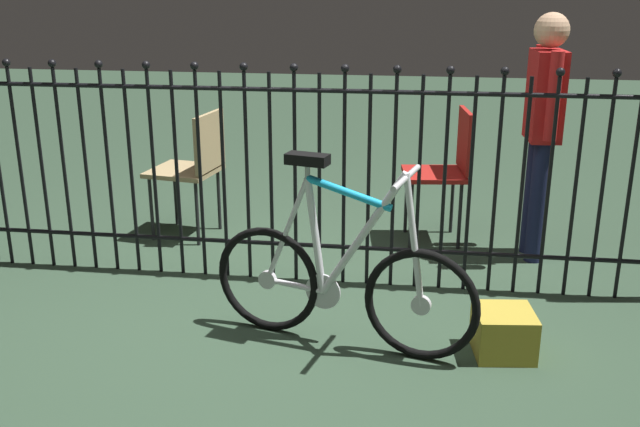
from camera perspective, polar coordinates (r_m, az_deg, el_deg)
ground_plane at (r=3.80m, az=-2.69°, el=-8.59°), size 20.00×20.00×0.00m
iron_fence at (r=4.10m, az=-2.17°, el=3.44°), size 4.08×0.07×1.35m
bicycle at (r=3.46m, az=1.67°, el=-5.29°), size 1.31×0.45×0.94m
chair_tan at (r=4.94m, az=-9.91°, el=4.04°), size 0.49×0.49×0.87m
chair_red at (r=4.85m, az=10.03°, el=3.96°), size 0.45×0.45×0.90m
person_visitor at (r=4.62m, az=17.26°, el=7.22°), size 0.21×0.48×1.52m
display_crate at (r=3.57m, az=14.33°, el=-9.12°), size 0.30×0.30×0.22m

